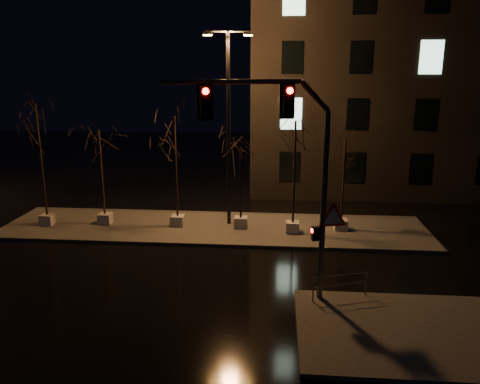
{
  "coord_description": "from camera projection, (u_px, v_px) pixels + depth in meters",
  "views": [
    {
      "loc": [
        3.31,
        -17.01,
        8.04
      ],
      "look_at": [
        1.62,
        3.09,
        2.8
      ],
      "focal_mm": 35.0,
      "sensor_mm": 36.0,
      "label": 1
    }
  ],
  "objects": [
    {
      "name": "guard_rail_a",
      "position": [
        340.0,
        283.0,
        16.61
      ],
      "size": [
        1.99,
        0.69,
        0.9
      ],
      "rotation": [
        0.0,
        0.0,
        0.32
      ],
      "color": "#505257",
      "rests_on": "sidewalk_corner"
    },
    {
      "name": "building",
      "position": [
        432.0,
        79.0,
        33.03
      ],
      "size": [
        25.0,
        12.0,
        15.0
      ],
      "primitive_type": "cube",
      "color": "black",
      "rests_on": "ground"
    },
    {
      "name": "median",
      "position": [
        214.0,
        228.0,
        24.47
      ],
      "size": [
        22.0,
        5.0,
        0.15
      ],
      "primitive_type": "cube",
      "color": "#3F3D38",
      "rests_on": "ground"
    },
    {
      "name": "streetlight_main",
      "position": [
        228.0,
        117.0,
        23.53
      ],
      "size": [
        2.45,
        0.57,
        9.79
      ],
      "rotation": [
        0.0,
        0.0,
        0.13
      ],
      "color": "black",
      "rests_on": "median"
    },
    {
      "name": "sidewalk_corner",
      "position": [
        409.0,
        332.0,
        14.7
      ],
      "size": [
        7.0,
        5.0,
        0.15
      ],
      "primitive_type": "cube",
      "color": "#3F3D38",
      "rests_on": "ground"
    },
    {
      "name": "traffic_signal_mast",
      "position": [
        290.0,
        161.0,
        15.36
      ],
      "size": [
        6.1,
        1.58,
        7.64
      ],
      "rotation": [
        0.0,
        0.0,
        0.25
      ],
      "color": "#505257",
      "rests_on": "sidewalk_corner"
    },
    {
      "name": "tree_3",
      "position": [
        241.0,
        165.0,
        23.48
      ],
      "size": [
        1.8,
        1.8,
        4.33
      ],
      "color": "beige",
      "rests_on": "median"
    },
    {
      "name": "tree_5",
      "position": [
        344.0,
        161.0,
        23.05
      ],
      "size": [
        1.8,
        1.8,
        4.69
      ],
      "color": "beige",
      "rests_on": "median"
    },
    {
      "name": "tree_4",
      "position": [
        295.0,
        147.0,
        22.47
      ],
      "size": [
        1.8,
        1.8,
        5.74
      ],
      "color": "beige",
      "rests_on": "median"
    },
    {
      "name": "tree_2",
      "position": [
        175.0,
        142.0,
        23.47
      ],
      "size": [
        1.8,
        1.8,
        5.86
      ],
      "color": "beige",
      "rests_on": "median"
    },
    {
      "name": "ground",
      "position": [
        193.0,
        278.0,
        18.7
      ],
      "size": [
        90.0,
        90.0,
        0.0
      ],
      "primitive_type": "plane",
      "color": "black",
      "rests_on": "ground"
    },
    {
      "name": "tree_1",
      "position": [
        100.0,
        151.0,
        23.96
      ],
      "size": [
        1.8,
        1.8,
        5.12
      ],
      "color": "beige",
      "rests_on": "median"
    },
    {
      "name": "tree_0",
      "position": [
        38.0,
        132.0,
        23.53
      ],
      "size": [
        1.8,
        1.8,
        6.49
      ],
      "color": "beige",
      "rests_on": "median"
    }
  ]
}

